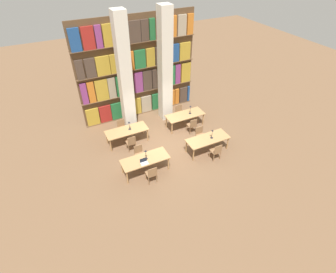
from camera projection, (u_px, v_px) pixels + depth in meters
name	position (u px, v px, depth m)	size (l,w,h in m)	color
ground_plane	(167.00, 146.00, 13.20)	(40.00, 40.00, 0.00)	brown
bookshelf_bank	(138.00, 71.00, 14.05)	(6.55, 0.35, 5.50)	brown
pillar_left	(125.00, 76.00, 12.70)	(0.61, 0.61, 6.00)	silver
pillar_center	(165.00, 68.00, 13.46)	(0.61, 0.61, 6.00)	silver
reading_table_0	(145.00, 160.00, 11.38)	(2.09, 0.84, 0.75)	tan
chair_0	(152.00, 174.00, 10.99)	(0.42, 0.40, 0.89)	olive
chair_1	(139.00, 154.00, 11.99)	(0.42, 0.40, 0.89)	olive
desk_lamp_0	(146.00, 153.00, 11.14)	(0.14, 0.14, 0.49)	#232328
laptop	(144.00, 162.00, 11.11)	(0.32, 0.22, 0.21)	silver
reading_table_1	(208.00, 140.00, 12.51)	(2.09, 0.84, 0.75)	tan
chair_2	(216.00, 151.00, 12.13)	(0.42, 0.40, 0.89)	olive
chair_3	(200.00, 135.00, 13.13)	(0.42, 0.40, 0.89)	olive
desk_lamp_1	(212.00, 132.00, 12.30)	(0.14, 0.14, 0.48)	#232328
reading_table_2	(127.00, 131.00, 13.04)	(2.09, 0.84, 0.75)	tan
chair_4	(131.00, 142.00, 12.63)	(0.42, 0.40, 0.89)	olive
chair_5	(122.00, 127.00, 13.63)	(0.42, 0.40, 0.89)	olive
desk_lamp_2	(129.00, 124.00, 12.86)	(0.14, 0.14, 0.47)	#232328
reading_table_3	(185.00, 116.00, 14.16)	(2.09, 0.84, 0.75)	tan
chair_6	(192.00, 125.00, 13.79)	(0.42, 0.40, 0.89)	olive
chair_7	(180.00, 112.00, 14.78)	(0.42, 0.40, 0.89)	olive
desk_lamp_3	(190.00, 108.00, 13.98)	(0.14, 0.14, 0.50)	#232328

